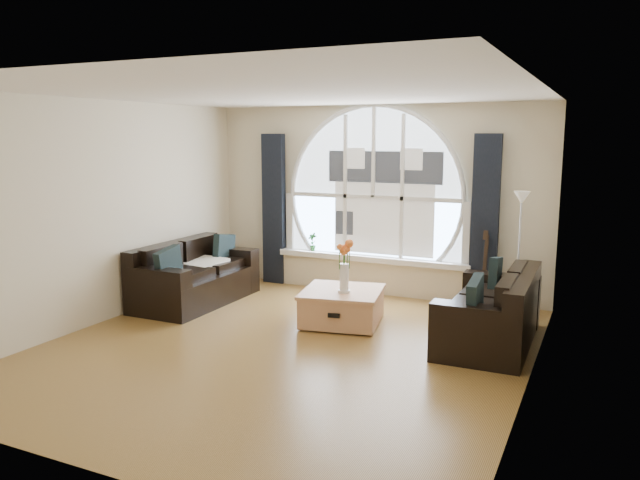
{
  "coord_description": "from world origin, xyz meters",
  "views": [
    {
      "loc": [
        3.07,
        -5.61,
        2.27
      ],
      "look_at": [
        0.0,
        0.9,
        1.05
      ],
      "focal_mm": 34.64,
      "sensor_mm": 36.0,
      "label": 1
    }
  ],
  "objects_px": {
    "guitar": "(486,269)",
    "vase_flowers": "(344,260)",
    "potted_plant": "(313,242)",
    "coffee_chest": "(342,305)",
    "floor_lamp": "(519,255)",
    "sofa_right": "(490,307)",
    "sofa_left": "(196,274)"
  },
  "relations": [
    {
      "from": "guitar",
      "to": "vase_flowers",
      "type": "bearing_deg",
      "value": -131.01
    },
    {
      "from": "vase_flowers",
      "to": "potted_plant",
      "type": "bearing_deg",
      "value": 126.52
    },
    {
      "from": "coffee_chest",
      "to": "floor_lamp",
      "type": "bearing_deg",
      "value": 20.19
    },
    {
      "from": "sofa_right",
      "to": "vase_flowers",
      "type": "bearing_deg",
      "value": -176.17
    },
    {
      "from": "sofa_left",
      "to": "sofa_right",
      "type": "relative_size",
      "value": 1.03
    },
    {
      "from": "coffee_chest",
      "to": "floor_lamp",
      "type": "height_order",
      "value": "floor_lamp"
    },
    {
      "from": "potted_plant",
      "to": "floor_lamp",
      "type": "bearing_deg",
      "value": -7.5
    },
    {
      "from": "sofa_right",
      "to": "floor_lamp",
      "type": "height_order",
      "value": "floor_lamp"
    },
    {
      "from": "sofa_right",
      "to": "floor_lamp",
      "type": "xyz_separation_m",
      "value": [
        0.14,
        1.11,
        0.4
      ]
    },
    {
      "from": "sofa_right",
      "to": "coffee_chest",
      "type": "height_order",
      "value": "sofa_right"
    },
    {
      "from": "sofa_left",
      "to": "potted_plant",
      "type": "height_order",
      "value": "potted_plant"
    },
    {
      "from": "floor_lamp",
      "to": "coffee_chest",
      "type": "bearing_deg",
      "value": -148.62
    },
    {
      "from": "guitar",
      "to": "potted_plant",
      "type": "distance_m",
      "value": 2.61
    },
    {
      "from": "vase_flowers",
      "to": "sofa_left",
      "type": "bearing_deg",
      "value": 176.84
    },
    {
      "from": "coffee_chest",
      "to": "guitar",
      "type": "xyz_separation_m",
      "value": [
        1.45,
        1.44,
        0.3
      ]
    },
    {
      "from": "floor_lamp",
      "to": "guitar",
      "type": "xyz_separation_m",
      "value": [
        -0.44,
        0.28,
        -0.27
      ]
    },
    {
      "from": "coffee_chest",
      "to": "potted_plant",
      "type": "distance_m",
      "value": 1.99
    },
    {
      "from": "sofa_left",
      "to": "guitar",
      "type": "distance_m",
      "value": 3.91
    },
    {
      "from": "vase_flowers",
      "to": "floor_lamp",
      "type": "bearing_deg",
      "value": 34.26
    },
    {
      "from": "sofa_left",
      "to": "potted_plant",
      "type": "distance_m",
      "value": 1.87
    },
    {
      "from": "floor_lamp",
      "to": "potted_plant",
      "type": "xyz_separation_m",
      "value": [
        -3.05,
        0.4,
        -0.11
      ]
    },
    {
      "from": "floor_lamp",
      "to": "potted_plant",
      "type": "height_order",
      "value": "floor_lamp"
    },
    {
      "from": "floor_lamp",
      "to": "guitar",
      "type": "bearing_deg",
      "value": 147.38
    },
    {
      "from": "sofa_right",
      "to": "coffee_chest",
      "type": "bearing_deg",
      "value": -179.32
    },
    {
      "from": "sofa_left",
      "to": "floor_lamp",
      "type": "distance_m",
      "value": 4.26
    },
    {
      "from": "floor_lamp",
      "to": "potted_plant",
      "type": "relative_size",
      "value": 5.85
    },
    {
      "from": "vase_flowers",
      "to": "guitar",
      "type": "xyz_separation_m",
      "value": [
        1.38,
        1.53,
        -0.28
      ]
    },
    {
      "from": "sofa_right",
      "to": "sofa_left",
      "type": "bearing_deg",
      "value": 179.43
    },
    {
      "from": "potted_plant",
      "to": "guitar",
      "type": "bearing_deg",
      "value": -2.56
    },
    {
      "from": "potted_plant",
      "to": "vase_flowers",
      "type": "bearing_deg",
      "value": -53.48
    },
    {
      "from": "vase_flowers",
      "to": "guitar",
      "type": "bearing_deg",
      "value": 47.88
    },
    {
      "from": "coffee_chest",
      "to": "guitar",
      "type": "distance_m",
      "value": 2.06
    }
  ]
}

